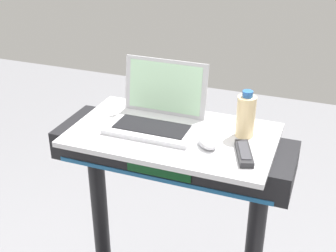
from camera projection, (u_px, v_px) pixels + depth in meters
desk_board at (173, 135)px, 1.65m from camera, size 0.75×0.45×0.02m
laptop at (157, 114)px, 1.68m from camera, size 0.33×0.25×0.23m
computer_mouse at (207, 142)px, 1.55m from camera, size 0.11×0.12×0.03m
water_bottle at (246, 116)px, 1.59m from camera, size 0.07×0.07×0.17m
tv_remote at (244, 153)px, 1.49m from camera, size 0.10×0.17×0.02m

